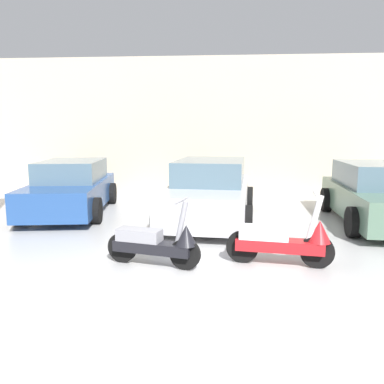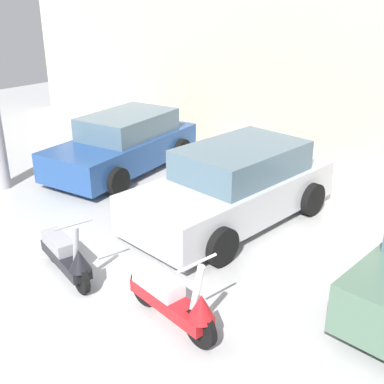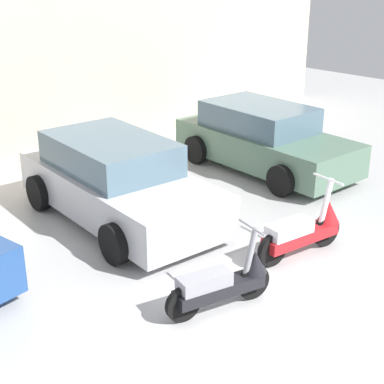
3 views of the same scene
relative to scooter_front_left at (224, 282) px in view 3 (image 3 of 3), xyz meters
name	(u,v)px [view 3 (image 3 of 3)]	position (x,y,z in m)	size (l,w,h in m)	color
ground_plane	(312,329)	(0.41, -1.03, -0.36)	(28.00, 28.00, 0.00)	#B2B2B2
scooter_front_left	(224,282)	(0.00, 0.00, 0.00)	(1.42, 0.64, 1.01)	black
scooter_front_right	(304,230)	(1.85, 0.17, 0.03)	(1.54, 0.59, 1.08)	black
car_rear_center	(117,182)	(0.69, 3.02, 0.28)	(2.16, 4.04, 1.33)	#B7B7BC
car_rear_right	(264,139)	(4.28, 2.95, 0.26)	(2.02, 3.88, 1.28)	#51705B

